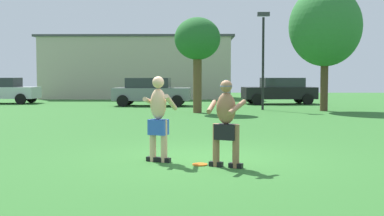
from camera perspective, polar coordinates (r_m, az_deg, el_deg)
name	(u,v)px	position (r m, az deg, el deg)	size (l,w,h in m)	color
ground_plane	(204,159)	(10.35, 1.33, -5.82)	(80.00, 80.00, 0.00)	#2D6628
player_with_cap	(226,120)	(9.33, 3.88, -1.33)	(0.76, 0.73, 1.64)	black
player_in_blue	(158,117)	(9.93, -3.84, -1.01)	(0.68, 0.75, 1.70)	black
frisbee	(200,164)	(9.64, 0.91, -6.45)	(0.29, 0.29, 0.03)	orange
car_silver_near_post	(1,90)	(32.91, -20.91, 1.92)	(4.34, 2.10, 1.58)	silver
car_black_mid_lot	(280,90)	(30.58, 9.96, 1.99)	(4.46, 2.37, 1.58)	black
car_gray_far_end	(151,91)	(28.42, -4.69, 1.91)	(4.37, 2.16, 1.58)	slate
lamp_post	(263,49)	(25.25, 8.11, 6.69)	(0.60, 0.24, 4.84)	black
outbuilding_behind_lot	(137,67)	(38.19, -6.23, 4.62)	(14.42, 4.72, 4.65)	#B2A893
tree_left_field	(197,41)	(23.06, 0.62, 7.67)	(2.10, 2.10, 4.37)	brown
tree_right_field	(325,27)	(25.13, 14.92, 8.91)	(3.46, 3.46, 5.98)	#4C3823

